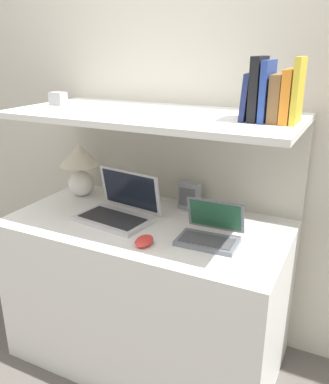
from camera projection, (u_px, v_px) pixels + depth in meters
wall_back at (182, 120)px, 2.15m from camera, size 6.00×0.05×2.40m
desk at (147, 291)px, 2.08m from camera, size 1.34×0.69×0.77m
back_riser at (178, 222)px, 2.31m from camera, size 1.34×0.04×1.26m
shelf at (152, 115)px, 1.84m from camera, size 1.34×0.62×0.03m
table_lamp at (80, 165)px, 2.24m from camera, size 0.22×0.22×0.30m
laptop_large at (119, 210)px, 1.98m from camera, size 0.39×0.31×0.22m
laptop_small at (210, 232)px, 1.75m from camera, size 0.27×0.22×0.17m
computer_mouse at (144, 241)px, 1.72m from camera, size 0.07×0.11×0.04m
router_box at (189, 196)px, 2.10m from camera, size 0.11×0.06×0.14m
book_yellow at (298, 91)px, 1.54m from camera, size 0.02×0.16×0.25m
book_orange at (289, 96)px, 1.56m from camera, size 0.03×0.17×0.20m
book_brown at (277, 98)px, 1.58m from camera, size 0.04×0.16×0.18m
book_blue at (267, 91)px, 1.59m from camera, size 0.02×0.18×0.23m
book_black at (258, 89)px, 1.60m from camera, size 0.03×0.17×0.25m
book_navy at (249, 97)px, 1.62m from camera, size 0.03×0.17×0.18m
shelf_gadget at (58, 99)px, 2.05m from camera, size 0.07×0.06×0.06m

